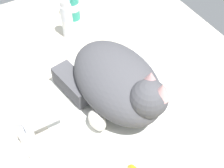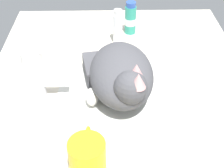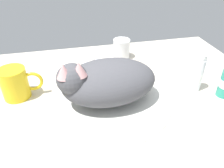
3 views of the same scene
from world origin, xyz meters
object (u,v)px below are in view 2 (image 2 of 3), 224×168
at_px(faucet, 45,88).
at_px(coffee_mug, 87,158).
at_px(rinse_cup, 32,62).
at_px(mouthwash_bottle, 130,19).
at_px(toothpaste_bottle, 117,28).
at_px(cat, 121,75).

height_order(faucet, coffee_mug, coffee_mug).
xyz_separation_m(rinse_cup, mouthwash_bottle, (0.25, -0.33, 0.02)).
height_order(faucet, toothpaste_bottle, toothpaste_bottle).
bearing_deg(rinse_cup, toothpaste_bottle, -57.09).
bearing_deg(toothpaste_bottle, faucet, 142.43).
bearing_deg(toothpaste_bottle, rinse_cup, 122.91).
distance_m(coffee_mug, mouthwash_bottle, 0.65).
bearing_deg(toothpaste_bottle, cat, 179.83).
height_order(faucet, rinse_cup, rinse_cup).
height_order(rinse_cup, mouthwash_bottle, mouthwash_bottle).
relative_size(faucet, cat, 0.44).
bearing_deg(mouthwash_bottle, faucet, 142.77).
relative_size(rinse_cup, mouthwash_bottle, 0.63).
xyz_separation_m(coffee_mug, mouthwash_bottle, (0.63, -0.14, 0.01)).
height_order(rinse_cup, toothpaste_bottle, toothpaste_bottle).
distance_m(rinse_cup, mouthwash_bottle, 0.41).
bearing_deg(rinse_cup, faucet, -154.28).
height_order(coffee_mug, rinse_cup, coffee_mug).
relative_size(cat, toothpaste_bottle, 2.28).
height_order(cat, coffee_mug, cat).
xyz_separation_m(faucet, cat, (-0.01, -0.22, 0.05)).
xyz_separation_m(rinse_cup, toothpaste_bottle, (0.18, -0.27, 0.02)).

